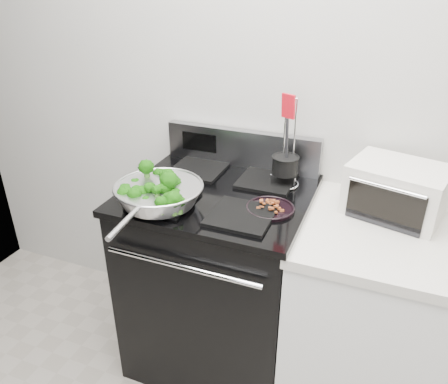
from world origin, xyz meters
The scene contains 8 objects.
back_wall centered at (0.00, 1.75, 1.35)m, with size 4.00×0.02×2.70m, color beige.
gas_range centered at (-0.30, 1.41, 0.49)m, with size 0.79×0.69×1.13m.
counter centered at (0.39, 1.41, 0.46)m, with size 0.62×0.68×0.92m.
skillet centered at (-0.47, 1.21, 1.01)m, with size 0.36×0.57×0.08m.
broccoli_pile centered at (-0.47, 1.21, 1.03)m, with size 0.28×0.28×0.10m, color black, non-canonical shape.
bacon_plate centered at (-0.04, 1.34, 0.97)m, with size 0.19×0.19×0.04m.
utensil_holder centered at (-0.05, 1.58, 1.02)m, with size 0.13×0.13×0.41m.
toaster_oven centered at (0.41, 1.55, 1.02)m, with size 0.42×0.36×0.21m.
Camera 1 is at (0.35, -0.14, 1.80)m, focal length 35.00 mm.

